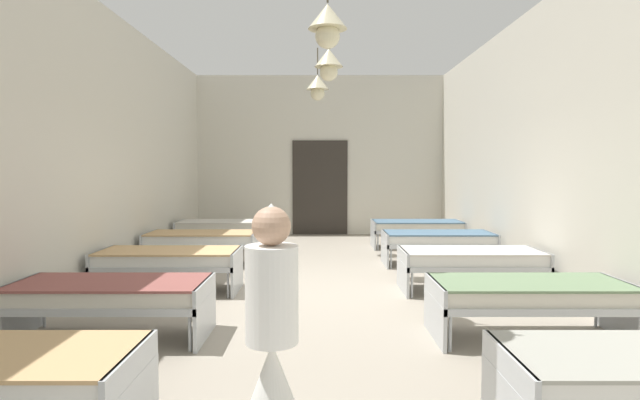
% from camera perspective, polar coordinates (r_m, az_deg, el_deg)
% --- Properties ---
extents(ground_plane, '(6.83, 12.53, 0.10)m').
position_cam_1_polar(ground_plane, '(6.95, 0.00, -10.80)').
color(ground_plane, '#9E9384').
extents(room_shell, '(6.63, 12.13, 4.04)m').
position_cam_1_polar(room_shell, '(8.08, 0.00, 6.08)').
color(room_shell, beige).
rests_on(room_shell, ground).
extents(bed_left_row_1, '(1.90, 0.84, 0.57)m').
position_cam_1_polar(bed_left_row_1, '(5.40, -22.85, -9.96)').
color(bed_left_row_1, '#B7BCC1').
rests_on(bed_left_row_1, ground).
extents(bed_right_row_1, '(1.90, 0.84, 0.57)m').
position_cam_1_polar(bed_right_row_1, '(5.40, 22.85, -9.96)').
color(bed_right_row_1, '#B7BCC1').
rests_on(bed_right_row_1, ground).
extents(bed_left_row_2, '(1.90, 0.84, 0.57)m').
position_cam_1_polar(bed_left_row_2, '(7.15, -16.90, -6.55)').
color(bed_left_row_2, '#B7BCC1').
rests_on(bed_left_row_2, ground).
extents(bed_right_row_2, '(1.90, 0.84, 0.57)m').
position_cam_1_polar(bed_right_row_2, '(7.15, 16.90, -6.55)').
color(bed_right_row_2, '#B7BCC1').
rests_on(bed_right_row_2, ground).
extents(bed_left_row_3, '(1.90, 0.84, 0.57)m').
position_cam_1_polar(bed_left_row_3, '(8.97, -13.37, -4.46)').
color(bed_left_row_3, '#B7BCC1').
rests_on(bed_left_row_3, ground).
extents(bed_right_row_3, '(1.90, 0.84, 0.57)m').
position_cam_1_polar(bed_right_row_3, '(8.97, 13.37, -4.46)').
color(bed_right_row_3, '#B7BCC1').
rests_on(bed_right_row_3, ground).
extents(bed_left_row_4, '(1.90, 0.84, 0.57)m').
position_cam_1_polar(bed_left_row_4, '(10.81, -11.04, -3.07)').
color(bed_left_row_4, '#B7BCC1').
rests_on(bed_left_row_4, ground).
extents(bed_right_row_4, '(1.90, 0.84, 0.57)m').
position_cam_1_polar(bed_right_row_4, '(10.81, 11.04, -3.07)').
color(bed_right_row_4, '#B7BCC1').
rests_on(bed_right_row_4, ground).
extents(nurse_near_aisle, '(0.52, 0.52, 1.49)m').
position_cam_1_polar(nurse_near_aisle, '(2.99, -5.49, -18.99)').
color(nurse_near_aisle, white).
rests_on(nurse_near_aisle, ground).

